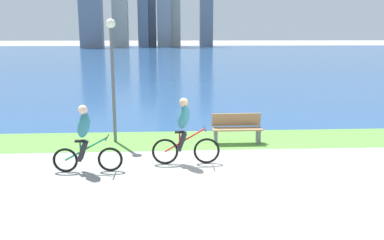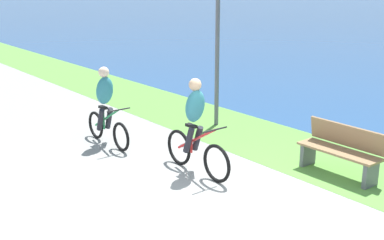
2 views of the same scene
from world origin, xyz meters
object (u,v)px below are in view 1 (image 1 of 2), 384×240
Objects in this scene: cyclist_lead at (184,132)px; bench_near_path at (237,129)px; cyclist_trailing at (85,139)px; lamppost_tall at (112,62)px.

cyclist_lead is 1.16× the size of bench_near_path.
cyclist_lead is 1.04× the size of cyclist_trailing.
cyclist_trailing is 0.45× the size of lamppost_tall.
bench_near_path is 0.41× the size of lamppost_tall.
lamppost_tall reaches higher than cyclist_trailing.
lamppost_tall reaches higher than cyclist_lead.
cyclist_lead reaches higher than cyclist_trailing.
bench_near_path is (4.06, 2.39, -0.38)m from cyclist_trailing.
cyclist_lead is at bearing -130.82° from bench_near_path.
bench_near_path is 4.22m from lamppost_tall.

